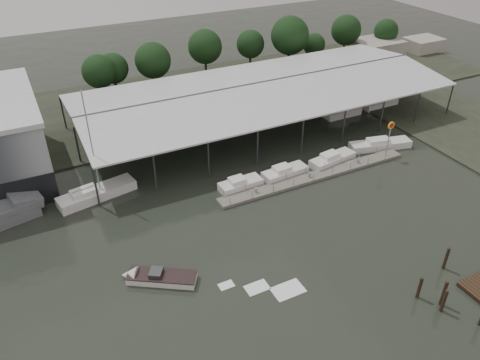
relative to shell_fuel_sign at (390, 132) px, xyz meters
name	(u,v)px	position (x,y,z in m)	size (l,w,h in m)	color
ground	(251,258)	(-27.00, -9.99, -3.93)	(200.00, 200.00, 0.00)	#232921
land_strip_far	(136,109)	(-27.00, 32.01, -3.83)	(140.00, 30.00, 0.30)	#353B2C
land_strip_east	(474,131)	(18.00, 0.01, -3.83)	(20.00, 60.00, 0.30)	#353B2C
covered_boat_shed	(263,86)	(-10.00, 18.01, 2.20)	(58.24, 24.00, 6.96)	silver
floating_dock	(315,176)	(-12.00, 0.01, -3.72)	(28.00, 2.00, 1.40)	slate
shell_fuel_sign	(390,132)	(0.00, 0.00, 0.00)	(1.10, 0.18, 5.55)	#939799
distant_commercial_buildings	(391,48)	(32.03, 34.70, -2.08)	(22.00, 8.00, 4.00)	gray
white_sailboat	(96,193)	(-38.96, 8.37, -3.27)	(9.92, 4.35, 14.21)	white
speedboat_underway	(156,277)	(-36.86, -8.58, -3.53)	(16.34, 11.00, 2.00)	white
moored_cruiser_0	(240,184)	(-22.07, 2.22, -3.31)	(5.68, 2.41, 1.70)	white
moored_cruiser_1	(284,172)	(-15.52, 2.14, -3.31)	(6.45, 2.63, 1.70)	white
moored_cruiser_2	(332,159)	(-7.80, 2.13, -3.31)	(7.23, 3.16, 1.70)	white
moored_cruiser_3	(380,144)	(1.03, 2.47, -3.31)	(9.42, 4.31, 1.70)	white
mooring_pilings	(455,300)	(-13.62, -24.36, -2.89)	(5.57, 9.58, 3.50)	#312218
horizon_tree_line	(246,46)	(-2.71, 37.71, 2.29)	(67.92, 10.84, 11.24)	black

